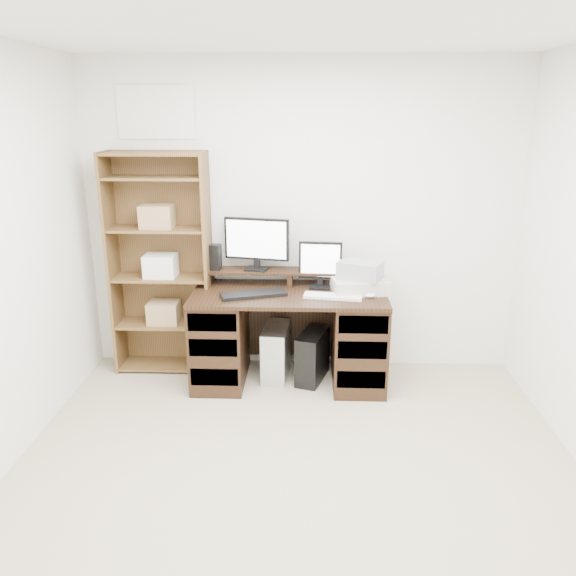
# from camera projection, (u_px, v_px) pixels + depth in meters

# --- Properties ---
(room) EXTENTS (3.54, 4.04, 2.54)m
(room) POSITION_uv_depth(u_px,v_px,m) (294.00, 298.00, 2.63)
(room) COLOR tan
(room) RESTS_ON ground
(desk) EXTENTS (1.50, 0.70, 0.75)m
(desk) POSITION_uv_depth(u_px,v_px,m) (289.00, 335.00, 4.45)
(desk) COLOR black
(desk) RESTS_ON ground
(riser_shelf) EXTENTS (1.40, 0.22, 0.12)m
(riser_shelf) POSITION_uv_depth(u_px,v_px,m) (290.00, 273.00, 4.51)
(riser_shelf) COLOR black
(riser_shelf) RESTS_ON desk
(monitor_wide) EXTENTS (0.52, 0.17, 0.42)m
(monitor_wide) POSITION_uv_depth(u_px,v_px,m) (257.00, 241.00, 4.45)
(monitor_wide) COLOR black
(monitor_wide) RESTS_ON riser_shelf
(monitor_small) EXTENTS (0.34, 0.14, 0.37)m
(monitor_small) POSITION_uv_depth(u_px,v_px,m) (320.00, 263.00, 4.40)
(monitor_small) COLOR black
(monitor_small) RESTS_ON desk
(speaker) EXTENTS (0.09, 0.09, 0.21)m
(speaker) POSITION_uv_depth(u_px,v_px,m) (216.00, 257.00, 4.49)
(speaker) COLOR black
(speaker) RESTS_ON riser_shelf
(keyboard_black) EXTENTS (0.52, 0.31, 0.03)m
(keyboard_black) POSITION_uv_depth(u_px,v_px,m) (254.00, 294.00, 4.25)
(keyboard_black) COLOR black
(keyboard_black) RESTS_ON desk
(keyboard_white) EXTENTS (0.45, 0.19, 0.02)m
(keyboard_white) POSITION_uv_depth(u_px,v_px,m) (333.00, 296.00, 4.21)
(keyboard_white) COLOR silver
(keyboard_white) RESTS_ON desk
(mouse) EXTENTS (0.09, 0.07, 0.03)m
(mouse) POSITION_uv_depth(u_px,v_px,m) (370.00, 296.00, 4.21)
(mouse) COLOR silver
(mouse) RESTS_ON desk
(printer) EXTENTS (0.46, 0.37, 0.10)m
(printer) POSITION_uv_depth(u_px,v_px,m) (360.00, 285.00, 4.35)
(printer) COLOR #B7AFA0
(printer) RESTS_ON desk
(basket) EXTENTS (0.38, 0.33, 0.14)m
(basket) POSITION_uv_depth(u_px,v_px,m) (360.00, 270.00, 4.31)
(basket) COLOR #909599
(basket) RESTS_ON printer
(tower_silver) EXTENTS (0.23, 0.45, 0.43)m
(tower_silver) POSITION_uv_depth(u_px,v_px,m) (276.00, 352.00, 4.57)
(tower_silver) COLOR silver
(tower_silver) RESTS_ON ground
(tower_black) EXTENTS (0.29, 0.44, 0.41)m
(tower_black) POSITION_uv_depth(u_px,v_px,m) (312.00, 356.00, 4.52)
(tower_black) COLOR black
(tower_black) RESTS_ON ground
(bookshelf) EXTENTS (0.80, 0.30, 1.80)m
(bookshelf) POSITION_uv_depth(u_px,v_px,m) (161.00, 263.00, 4.54)
(bookshelf) COLOR brown
(bookshelf) RESTS_ON ground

